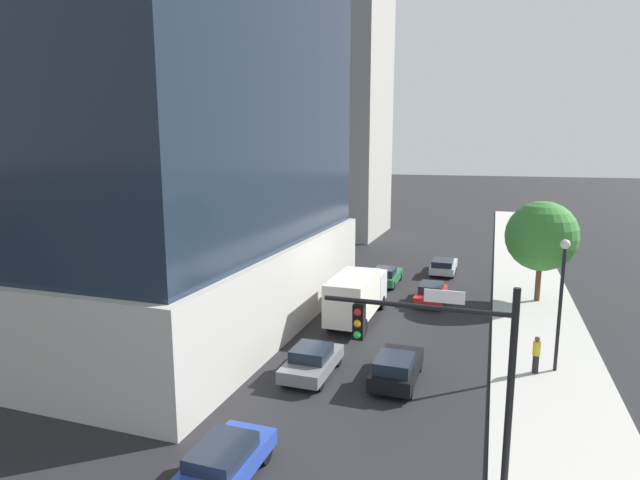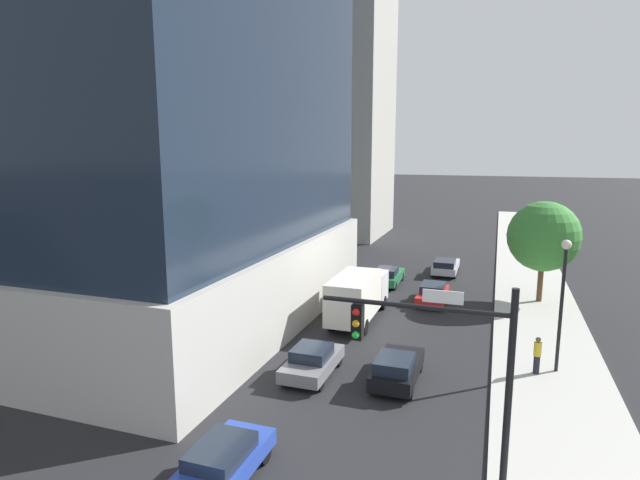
{
  "view_description": "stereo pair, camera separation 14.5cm",
  "coord_description": "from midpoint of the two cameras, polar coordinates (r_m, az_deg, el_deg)",
  "views": [
    {
      "loc": [
        5.37,
        -9.91,
        10.43
      ],
      "look_at": [
        -1.14,
        9.31,
        6.82
      ],
      "focal_mm": 28.96,
      "sensor_mm": 36.0,
      "label": 1
    },
    {
      "loc": [
        5.51,
        -9.86,
        10.43
      ],
      "look_at": [
        -1.14,
        9.31,
        6.82
      ],
      "focal_mm": 28.96,
      "sensor_mm": 36.0,
      "label": 2
    }
  ],
  "objects": [
    {
      "name": "car_silver",
      "position": [
        44.68,
        13.4,
        -2.78
      ],
      "size": [
        1.94,
        4.68,
        1.35
      ],
      "color": "#B7B7BC",
      "rests_on": "ground"
    },
    {
      "name": "construction_building",
      "position": [
        64.39,
        0.68,
        17.52
      ],
      "size": [
        14.58,
        13.52,
        44.52
      ],
      "color": "#9E9B93",
      "rests_on": "ground"
    },
    {
      "name": "sidewalk",
      "position": [
        31.75,
        23.1,
        -9.78
      ],
      "size": [
        5.2,
        120.0,
        0.15
      ],
      "primitive_type": "cube",
      "color": "#B2AFA8",
      "rests_on": "ground"
    },
    {
      "name": "box_truck",
      "position": [
        31.59,
        3.94,
        -6.01
      ],
      "size": [
        2.24,
        7.25,
        3.01
      ],
      "color": "silver",
      "rests_on": "ground"
    },
    {
      "name": "car_blue",
      "position": [
        17.79,
        -11.22,
        -23.3
      ],
      "size": [
        1.85,
        4.69,
        1.33
      ],
      "color": "#233D9E",
      "rests_on": "ground"
    },
    {
      "name": "street_lamp",
      "position": [
        26.06,
        25.01,
        -4.71
      ],
      "size": [
        0.44,
        0.44,
        6.24
      ],
      "color": "black",
      "rests_on": "sidewalk"
    },
    {
      "name": "car_green",
      "position": [
        40.38,
        7.22,
        -3.94
      ],
      "size": [
        1.81,
        4.4,
        1.43
      ],
      "color": "#1E6638",
      "rests_on": "ground"
    },
    {
      "name": "car_black",
      "position": [
        24.06,
        8.26,
        -13.8
      ],
      "size": [
        1.85,
        4.19,
        1.46
      ],
      "color": "black",
      "rests_on": "ground"
    },
    {
      "name": "car_red",
      "position": [
        36.26,
        12.06,
        -5.76
      ],
      "size": [
        1.84,
        4.19,
        1.32
      ],
      "color": "red",
      "rests_on": "ground"
    },
    {
      "name": "street_tree",
      "position": [
        37.61,
        23.18,
        0.4
      ],
      "size": [
        4.71,
        4.71,
        6.84
      ],
      "color": "brown",
      "rests_on": "sidewalk"
    },
    {
      "name": "pedestrian_yellow_shirt",
      "position": [
        26.34,
        22.63,
        -11.58
      ],
      "size": [
        0.34,
        0.34,
        1.76
      ],
      "color": "black",
      "rests_on": "sidewalk"
    },
    {
      "name": "traffic_light_pole",
      "position": [
        15.14,
        13.35,
        -12.71
      ],
      "size": [
        5.38,
        0.48,
        6.69
      ],
      "color": "black",
      "rests_on": "sidewalk"
    },
    {
      "name": "car_gray",
      "position": [
        24.6,
        -1.08,
        -13.21
      ],
      "size": [
        1.93,
        4.03,
        1.4
      ],
      "color": "slate",
      "rests_on": "ground"
    }
  ]
}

